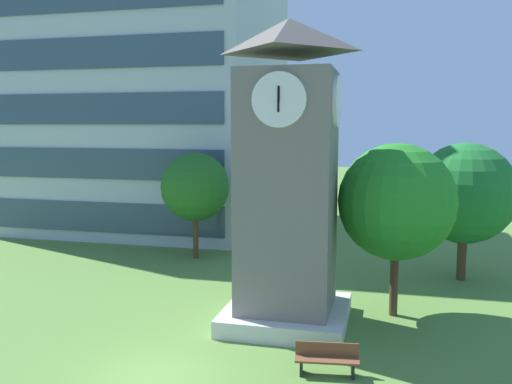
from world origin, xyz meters
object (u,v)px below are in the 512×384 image
(park_bench, at_px, (327,359))
(tree_streetside, at_px, (195,187))
(clock_tower, at_px, (288,191))
(tree_by_building, at_px, (397,202))
(tree_near_tower, at_px, (465,193))

(park_bench, relative_size, tree_streetside, 0.33)
(clock_tower, height_order, tree_by_building, clock_tower)
(tree_streetside, bearing_deg, tree_by_building, -32.08)
(tree_near_tower, distance_m, tree_streetside, 13.21)
(park_bench, height_order, tree_by_building, tree_by_building)
(park_bench, bearing_deg, tree_near_tower, 65.71)
(park_bench, xyz_separation_m, tree_by_building, (1.87, 5.39, 3.80))
(clock_tower, bearing_deg, park_bench, -63.57)
(tree_streetside, bearing_deg, clock_tower, -51.40)
(clock_tower, relative_size, park_bench, 5.74)
(clock_tower, xyz_separation_m, tree_near_tower, (6.77, 7.23, -0.75))
(tree_streetside, bearing_deg, park_bench, -54.87)
(park_bench, relative_size, tree_by_building, 0.29)
(tree_by_building, xyz_separation_m, tree_streetside, (-10.12, 6.34, -0.42))
(park_bench, height_order, tree_near_tower, tree_near_tower)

